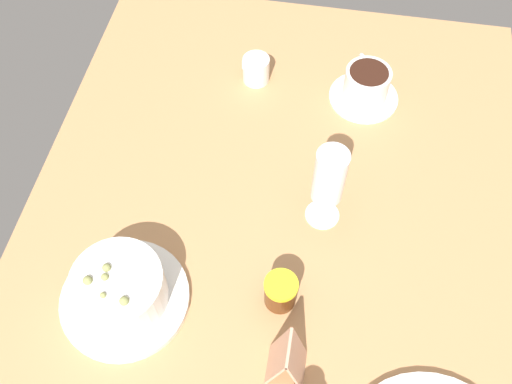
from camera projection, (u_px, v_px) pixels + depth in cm
name	position (u px, v px, depth cm)	size (l,w,h in cm)	color
ground_plane	(274.00, 227.00, 94.71)	(110.00, 84.00, 3.00)	#B27F51
porridge_bowl	(121.00, 290.00, 82.83)	(19.54, 19.54, 8.73)	silver
coffee_cup	(366.00, 86.00, 105.52)	(13.48, 13.15, 6.92)	silver
creamer_jug	(256.00, 69.00, 108.59)	(5.14, 6.18, 5.86)	silver
wine_glass	(329.00, 179.00, 85.24)	(5.68, 5.68, 16.75)	white
jam_jar	(281.00, 292.00, 83.67)	(5.07, 5.07, 5.92)	#4E260D
menu_card	(287.00, 358.00, 76.74)	(5.40, 5.42, 9.39)	tan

